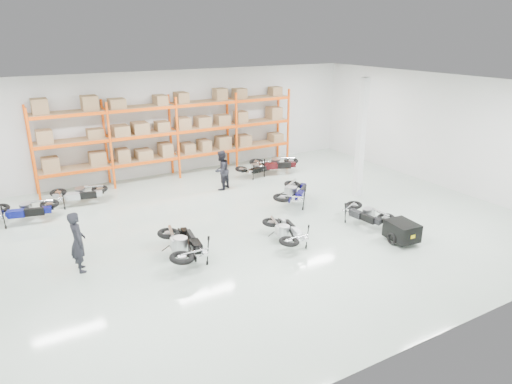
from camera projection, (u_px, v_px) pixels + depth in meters
room at (245, 160)px, 14.23m from camera, size 18.00×18.00×18.00m
pallet_rack at (174, 125)px, 19.51m from camera, size 11.28×0.98×3.62m
structural_column at (361, 139)px, 17.08m from camera, size 0.25×0.25×4.50m
moto_blue_centre at (293, 189)px, 16.78m from camera, size 2.02×1.95×1.22m
moto_silver_left at (286, 228)px, 13.60m from camera, size 1.17×1.85×1.11m
moto_black_far_left at (183, 240)px, 12.63m from camera, size 1.22×2.07×1.27m
moto_touring_right at (365, 210)px, 14.99m from camera, size 0.98×1.72×1.07m
trailer at (402, 231)px, 13.73m from camera, size 0.82×1.57×0.65m
moto_back_a at (23, 206)px, 15.18m from camera, size 2.01×1.33×1.20m
moto_back_b at (78, 190)px, 16.76m from camera, size 1.90×1.26×1.13m
moto_back_c at (256, 166)px, 20.00m from camera, size 1.63×0.93×1.01m
moto_back_d at (275, 161)px, 20.39m from camera, size 2.13×1.62×1.24m
person_left at (78, 242)px, 11.98m from camera, size 0.40×0.61×1.67m
person_back at (221, 170)px, 18.25m from camera, size 0.98×0.93×1.60m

